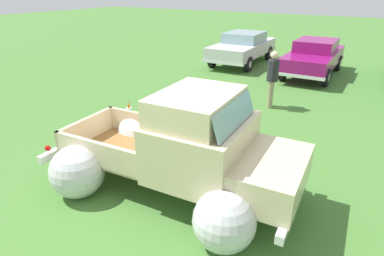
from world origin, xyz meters
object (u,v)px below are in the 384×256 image
Objects in this scene: show_car_0 at (243,47)px; spectator_0 at (272,76)px; vintage_pickup_truck at (188,156)px; lane_cone_1 at (236,132)px; lane_cone_0 at (129,113)px; show_car_1 at (314,56)px.

show_car_0 is 2.70× the size of spectator_0.
vintage_pickup_truck is 2.28m from lane_cone_1.
lane_cone_1 is (-0.11, 2.23, -0.45)m from vintage_pickup_truck.
spectator_0 is 3.01m from lane_cone_1.
vintage_pickup_truck is 7.53× the size of lane_cone_0.
show_car_1 is 7.62m from lane_cone_1.
vintage_pickup_truck reaches higher than spectator_0.
lane_cone_1 is at bearing 77.99° from spectator_0.
show_car_1 is at bearing 86.71° from vintage_pickup_truck.
spectator_0 is 2.71× the size of lane_cone_1.
show_car_0 is at bearing 93.22° from lane_cone_0.
show_car_1 is (-0.15, 9.84, 0.02)m from vintage_pickup_truck.
show_car_0 and show_car_1 have the same top height.
show_car_0 is at bearing -73.99° from spectator_0.
lane_cone_0 is (-3.07, 1.86, -0.45)m from vintage_pickup_truck.
show_car_1 is 2.64× the size of spectator_0.
spectator_0 is at bearing 50.02° from lane_cone_0.
vintage_pickup_truck is 5.17m from spectator_0.
show_car_0 is 8.85m from lane_cone_1.
vintage_pickup_truck is at bearing 77.56° from spectator_0.
lane_cone_0 is at bearing -172.92° from lane_cone_1.
lane_cone_0 is at bearing 34.19° from spectator_0.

